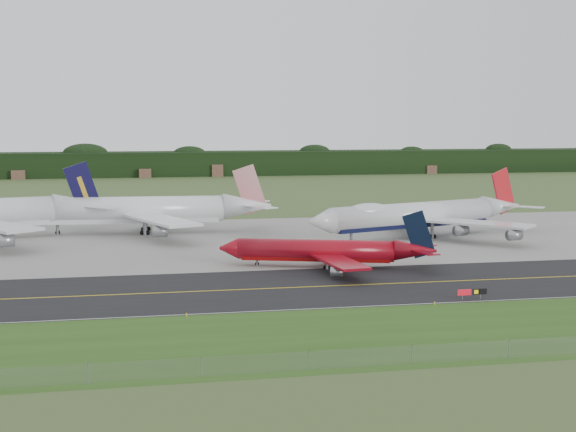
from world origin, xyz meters
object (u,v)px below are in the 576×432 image
at_px(taxiway_sign, 472,292).
at_px(jet_red_737, 328,251).
at_px(jet_star_tail, 144,211).
at_px(jet_ba_747, 419,215).

bearing_deg(taxiway_sign, jet_red_737, 116.63).
xyz_separation_m(jet_star_tail, taxiway_sign, (49.08, -84.74, -4.48)).
distance_m(jet_ba_747, taxiway_sign, 66.71).
height_order(jet_ba_747, taxiway_sign, jet_ba_747).
bearing_deg(jet_red_737, taxiway_sign, -63.37).
bearing_deg(jet_star_tail, jet_red_737, -58.03).
bearing_deg(taxiway_sign, jet_ba_747, 76.84).
relative_size(jet_ba_747, jet_star_tail, 0.96).
distance_m(jet_ba_747, jet_star_tail, 67.25).
bearing_deg(jet_red_737, jet_star_tail, 121.97).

